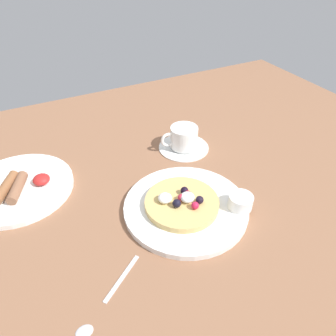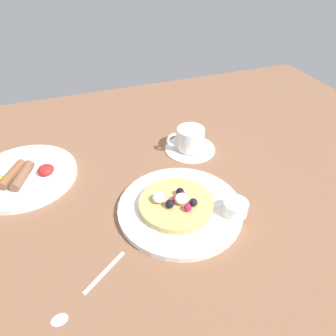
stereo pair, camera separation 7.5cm
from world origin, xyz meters
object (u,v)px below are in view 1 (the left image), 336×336
(coffee_saucer, at_px, (184,147))
(syrup_ramekin, at_px, (241,201))
(coffee_cup, at_px, (183,137))
(pancake_plate, at_px, (186,207))
(teaspoon, at_px, (101,308))
(breakfast_plate, at_px, (18,188))

(coffee_saucer, bearing_deg, syrup_ramekin, -92.64)
(coffee_saucer, xyz_separation_m, coffee_cup, (-0.00, 0.00, 0.03))
(pancake_plate, relative_size, syrup_ramekin, 5.19)
(coffee_cup, height_order, teaspoon, coffee_cup)
(syrup_ramekin, xyz_separation_m, breakfast_plate, (-0.43, 0.30, -0.02))
(coffee_saucer, relative_size, coffee_cup, 1.32)
(breakfast_plate, height_order, coffee_cup, coffee_cup)
(syrup_ramekin, distance_m, coffee_saucer, 0.27)
(breakfast_plate, relative_size, coffee_cup, 2.42)
(coffee_cup, bearing_deg, teaspoon, -135.04)
(breakfast_plate, height_order, coffee_saucer, breakfast_plate)
(pancake_plate, distance_m, coffee_cup, 0.25)
(coffee_cup, bearing_deg, pancake_plate, -117.73)
(pancake_plate, height_order, syrup_ramekin, syrup_ramekin)
(syrup_ramekin, xyz_separation_m, coffee_saucer, (0.01, 0.27, -0.03))
(coffee_cup, distance_m, teaspoon, 0.50)
(syrup_ramekin, relative_size, breakfast_plate, 0.20)
(breakfast_plate, bearing_deg, pancake_plate, -36.41)
(coffee_saucer, bearing_deg, teaspoon, -135.20)
(syrup_ramekin, xyz_separation_m, teaspoon, (-0.34, -0.08, -0.03))
(breakfast_plate, distance_m, teaspoon, 0.39)
(syrup_ramekin, bearing_deg, breakfast_plate, 145.11)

